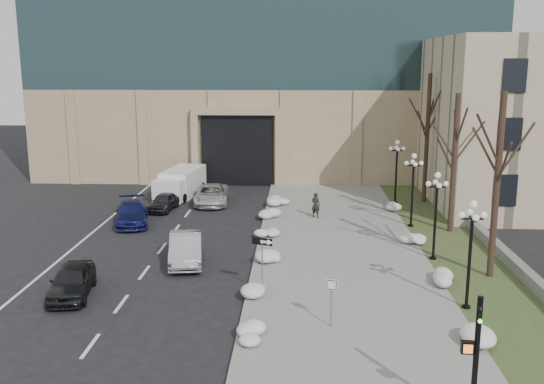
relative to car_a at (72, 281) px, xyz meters
The scene contains 33 objects.
ground 11.28m from the car_a, 37.37° to the right, with size 160.00×160.00×0.00m, color black.
sidewalk 14.38m from the car_a, 29.94° to the left, with size 9.00×40.00×0.12m, color gray.
curb 10.72m from the car_a, 42.05° to the left, with size 0.30×40.00×0.14m, color gray.
grass_strip 20.27m from the car_a, 20.72° to the left, with size 4.00×40.00×0.10m, color #384422.
stone_wall 22.87m from the car_a, 23.64° to the left, with size 0.50×30.00×0.70m, color slate.
car_a is the anchor object (origin of this frame).
car_b 6.39m from the car_a, 48.24° to the left, with size 1.63×4.68×1.54m, color #B5B7BD.
car_c 12.38m from the car_a, 93.02° to the left, with size 2.02×4.96×1.44m, color navy.
car_d 18.54m from the car_a, 78.48° to the left, with size 2.35×5.10×1.42m, color silver.
car_e 16.04m from the car_a, 87.79° to the left, with size 1.45×3.61×1.23m, color #292A2E.
pedestrian 18.01m from the car_a, 51.28° to the left, with size 0.62×0.40×1.69m, color black.
box_truck 20.79m from the car_a, 87.51° to the left, with size 3.12×6.71×2.05m.
one_way_sign 8.81m from the car_a, ahead, with size 0.98×0.49×2.69m.
keep_sign 11.83m from the car_a, 14.69° to the right, with size 0.44×0.13×2.07m.
traffic_signal 17.82m from the car_a, 32.13° to the right, with size 0.69×0.92×4.04m.
snow_clump_b 9.15m from the car_a, 27.62° to the right, with size 1.10×1.60×0.36m, color white.
snow_clump_c 8.13m from the car_a, ahead, with size 1.10×1.60×0.36m, color white.
snow_clump_d 9.86m from the car_a, 29.09° to the left, with size 1.10×1.60×0.36m, color white.
snow_clump_e 12.49m from the car_a, 48.37° to the left, with size 1.10×1.60×0.36m, color white.
snow_clump_f 15.82m from the car_a, 59.39° to the left, with size 1.10×1.60×0.36m, color white.
snow_clump_g 19.93m from the car_a, 65.06° to the left, with size 1.10×1.60×0.36m, color white.
snow_clump_h 17.22m from the car_a, 12.71° to the right, with size 1.10×1.60×0.36m, color white.
snow_clump_i 16.80m from the car_a, ahead, with size 1.10×1.60×0.36m, color white.
snow_clump_j 18.73m from the car_a, 26.88° to the left, with size 1.10×1.60×0.36m, color white.
snow_clump_k 23.32m from the car_a, 45.08° to the left, with size 1.10×1.60×0.36m, color white.
snow_clump_l 19.57m from the car_a, 63.58° to the left, with size 1.10×1.60×0.36m, color white.
lamppost_a 17.43m from the car_a, ahead, with size 1.18×1.18×4.76m.
lamppost_b 18.31m from the car_a, 18.19° to the left, with size 1.18×1.18×4.76m.
lamppost_c 21.24m from the car_a, 35.20° to the left, with size 1.18×1.18×4.76m.
lamppost_d 25.52m from the car_a, 47.27° to the left, with size 1.18×1.18×4.76m.
tree_near 20.36m from the car_a, ahead, with size 3.20×3.20×9.00m.
tree_mid 22.93m from the car_a, 29.87° to the left, with size 3.20×3.20×8.50m.
tree_far 27.84m from the car_a, 44.59° to the left, with size 3.20×3.20×9.50m.
Camera 1 is at (1.13, -18.37, 10.30)m, focal length 40.00 mm.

